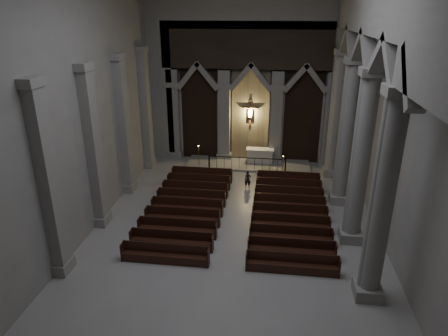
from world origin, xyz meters
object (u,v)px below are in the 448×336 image
(altar_rail, at_px, (247,162))
(candle_stand_right, at_px, (283,170))
(altar, at_px, (260,155))
(worshipper, at_px, (248,180))
(candle_stand_left, at_px, (199,161))
(pews, at_px, (238,212))

(altar_rail, bearing_deg, candle_stand_right, -9.47)
(altar, xyz_separation_m, altar_rail, (-0.80, -1.51, 0.04))
(candle_stand_right, distance_m, worshipper, 3.12)
(worshipper, bearing_deg, altar_rail, 91.21)
(altar_rail, bearing_deg, candle_stand_left, 174.66)
(candle_stand_right, bearing_deg, candle_stand_left, 172.93)
(candle_stand_left, bearing_deg, pews, -63.49)
(candle_stand_left, bearing_deg, altar_rail, -5.34)
(altar_rail, relative_size, pews, 0.56)
(candle_stand_right, height_order, pews, candle_stand_right)
(altar, distance_m, candle_stand_right, 2.49)
(altar_rail, xyz_separation_m, worshipper, (0.26, -2.68, -0.13))
(altar, bearing_deg, worshipper, -97.32)
(candle_stand_left, height_order, pews, candle_stand_left)
(altar, bearing_deg, candle_stand_left, -163.80)
(altar_rail, height_order, candle_stand_left, candle_stand_left)
(pews, bearing_deg, candle_stand_right, 68.28)
(candle_stand_right, bearing_deg, pews, -111.72)
(candle_stand_left, bearing_deg, worshipper, -39.77)
(altar, distance_m, candle_stand_left, 4.31)
(altar, distance_m, worshipper, 4.22)
(worshipper, bearing_deg, altar, 78.36)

